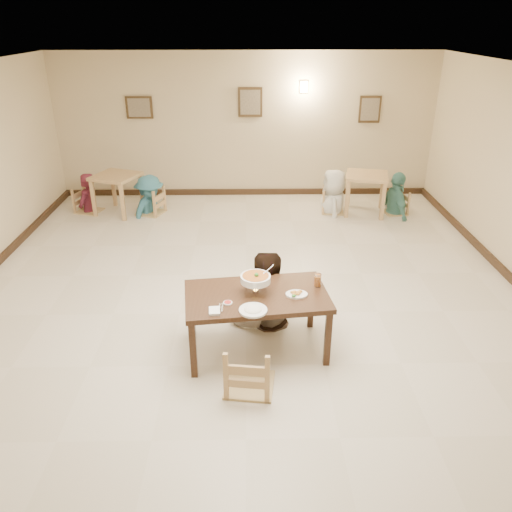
{
  "coord_description": "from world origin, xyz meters",
  "views": [
    {
      "loc": [
        0.03,
        -5.71,
        3.59
      ],
      "look_at": [
        0.13,
        -0.26,
        0.98
      ],
      "focal_mm": 35.0,
      "sensor_mm": 36.0,
      "label": 1
    }
  ],
  "objects_px": {
    "chair_near": "(249,344)",
    "bg_diner_c": "(335,170)",
    "main_table": "(257,300)",
    "bg_chair_rr": "(397,192)",
    "bg_chair_rl": "(334,190)",
    "bg_diner_d": "(400,172)",
    "bg_diner_a": "(84,174)",
    "main_diner": "(264,254)",
    "bg_table_left": "(116,182)",
    "curry_warmer": "(256,279)",
    "bg_table_right": "(366,181)",
    "chair_far": "(261,284)",
    "drink_glass": "(318,280)",
    "bg_chair_ll": "(86,189)",
    "bg_chair_lr": "(149,189)",
    "bg_diner_b": "(147,175)"
  },
  "relations": [
    {
      "from": "chair_far",
      "to": "bg_diner_b",
      "type": "xyz_separation_m",
      "value": [
        -2.13,
        3.87,
        0.32
      ]
    },
    {
      "from": "drink_glass",
      "to": "bg_chair_rl",
      "type": "height_order",
      "value": "bg_chair_rl"
    },
    {
      "from": "chair_far",
      "to": "bg_diner_d",
      "type": "distance_m",
      "value": 4.74
    },
    {
      "from": "main_table",
      "to": "chair_far",
      "type": "distance_m",
      "value": 0.79
    },
    {
      "from": "chair_near",
      "to": "bg_diner_c",
      "type": "xyz_separation_m",
      "value": [
        1.72,
        5.3,
        0.34
      ]
    },
    {
      "from": "main_diner",
      "to": "bg_table_left",
      "type": "bearing_deg",
      "value": -73.18
    },
    {
      "from": "chair_near",
      "to": "chair_far",
      "type": "bearing_deg",
      "value": -89.1
    },
    {
      "from": "bg_table_right",
      "to": "bg_chair_lr",
      "type": "relative_size",
      "value": 0.94
    },
    {
      "from": "chair_near",
      "to": "bg_chair_rr",
      "type": "bearing_deg",
      "value": -112.26
    },
    {
      "from": "drink_glass",
      "to": "bg_diner_b",
      "type": "distance_m",
      "value": 5.24
    },
    {
      "from": "chair_far",
      "to": "bg_diner_d",
      "type": "bearing_deg",
      "value": 34.51
    },
    {
      "from": "main_table",
      "to": "bg_diner_b",
      "type": "xyz_separation_m",
      "value": [
        -2.06,
        4.62,
        0.11
      ]
    },
    {
      "from": "chair_near",
      "to": "bg_chair_rl",
      "type": "relative_size",
      "value": 1.18
    },
    {
      "from": "chair_near",
      "to": "bg_diner_d",
      "type": "height_order",
      "value": "bg_diner_d"
    },
    {
      "from": "main_diner",
      "to": "curry_warmer",
      "type": "xyz_separation_m",
      "value": [
        -0.11,
        -0.62,
        -0.02
      ]
    },
    {
      "from": "bg_table_right",
      "to": "bg_diner_c",
      "type": "bearing_deg",
      "value": 175.08
    },
    {
      "from": "bg_table_left",
      "to": "chair_far",
      "type": "bearing_deg",
      "value": -54.72
    },
    {
      "from": "curry_warmer",
      "to": "bg_chair_lr",
      "type": "xyz_separation_m",
      "value": [
        -2.04,
        4.59,
        -0.43
      ]
    },
    {
      "from": "chair_near",
      "to": "bg_chair_rl",
      "type": "bearing_deg",
      "value": -100.55
    },
    {
      "from": "main_table",
      "to": "bg_chair_ll",
      "type": "distance_m",
      "value": 5.79
    },
    {
      "from": "chair_far",
      "to": "bg_chair_ll",
      "type": "height_order",
      "value": "bg_chair_ll"
    },
    {
      "from": "bg_chair_rl",
      "to": "bg_diner_d",
      "type": "distance_m",
      "value": 1.31
    },
    {
      "from": "chair_far",
      "to": "main_diner",
      "type": "relative_size",
      "value": 0.49
    },
    {
      "from": "bg_chair_rr",
      "to": "bg_diner_c",
      "type": "relative_size",
      "value": 0.5
    },
    {
      "from": "main_diner",
      "to": "bg_diner_b",
      "type": "relative_size",
      "value": 1.22
    },
    {
      "from": "chair_near",
      "to": "bg_diner_d",
      "type": "relative_size",
      "value": 0.64
    },
    {
      "from": "bg_table_left",
      "to": "bg_diner_a",
      "type": "height_order",
      "value": "bg_diner_a"
    },
    {
      "from": "drink_glass",
      "to": "bg_diner_b",
      "type": "height_order",
      "value": "bg_diner_b"
    },
    {
      "from": "bg_diner_c",
      "to": "main_table",
      "type": "bearing_deg",
      "value": -17.52
    },
    {
      "from": "main_table",
      "to": "bg_chair_rr",
      "type": "bearing_deg",
      "value": 50.64
    },
    {
      "from": "main_diner",
      "to": "bg_chair_rr",
      "type": "height_order",
      "value": "main_diner"
    },
    {
      "from": "bg_table_left",
      "to": "bg_table_right",
      "type": "height_order",
      "value": "bg_table_right"
    },
    {
      "from": "chair_near",
      "to": "curry_warmer",
      "type": "xyz_separation_m",
      "value": [
        0.08,
        0.69,
        0.39
      ]
    },
    {
      "from": "bg_table_right",
      "to": "bg_chair_rl",
      "type": "xyz_separation_m",
      "value": [
        -0.63,
        0.05,
        -0.2
      ]
    },
    {
      "from": "main_diner",
      "to": "bg_table_left",
      "type": "xyz_separation_m",
      "value": [
        -2.79,
        4.01,
        -0.3
      ]
    },
    {
      "from": "bg_table_right",
      "to": "main_diner",
      "type": "bearing_deg",
      "value": -118.78
    },
    {
      "from": "bg_diner_d",
      "to": "bg_diner_c",
      "type": "bearing_deg",
      "value": 77.09
    },
    {
      "from": "bg_diner_d",
      "to": "curry_warmer",
      "type": "bearing_deg",
      "value": 138.58
    },
    {
      "from": "bg_diner_b",
      "to": "bg_diner_c",
      "type": "relative_size",
      "value": 0.89
    },
    {
      "from": "bg_chair_rr",
      "to": "bg_diner_a",
      "type": "height_order",
      "value": "bg_diner_a"
    },
    {
      "from": "bg_chair_rr",
      "to": "bg_diner_b",
      "type": "distance_m",
      "value": 4.95
    },
    {
      "from": "curry_warmer",
      "to": "main_table",
      "type": "bearing_deg",
      "value": -67.9
    },
    {
      "from": "bg_chair_ll",
      "to": "bg_chair_rr",
      "type": "distance_m",
      "value": 6.22
    },
    {
      "from": "bg_table_right",
      "to": "bg_chair_rr",
      "type": "xyz_separation_m",
      "value": [
        0.63,
        -0.04,
        -0.22
      ]
    },
    {
      "from": "chair_far",
      "to": "bg_diner_b",
      "type": "distance_m",
      "value": 4.43
    },
    {
      "from": "chair_far",
      "to": "bg_chair_ll",
      "type": "bearing_deg",
      "value": 111.55
    },
    {
      "from": "curry_warmer",
      "to": "bg_diner_a",
      "type": "distance_m",
      "value": 5.76
    },
    {
      "from": "chair_near",
      "to": "bg_diner_c",
      "type": "height_order",
      "value": "bg_diner_c"
    },
    {
      "from": "drink_glass",
      "to": "bg_diner_b",
      "type": "relative_size",
      "value": 0.1
    },
    {
      "from": "bg_chair_lr",
      "to": "main_table",
      "type": "bearing_deg",
      "value": 44.98
    }
  ]
}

